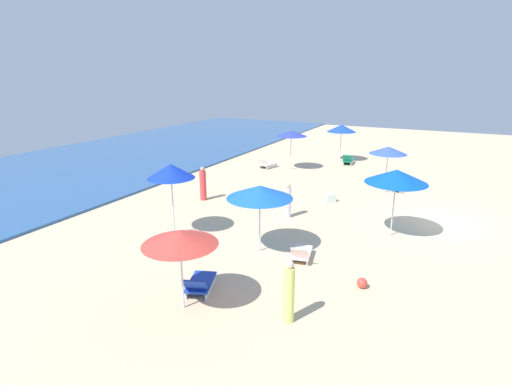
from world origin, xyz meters
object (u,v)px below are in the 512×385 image
at_px(umbrella_3, 342,128).
at_px(beachgoer_1, 203,185).
at_px(beachgoer_2, 287,201).
at_px(lounge_chair_0_0, 200,284).
at_px(beach_ball_1, 362,283).
at_px(umbrella_1, 260,192).
at_px(lounge_chair_3_0, 348,160).
at_px(umbrella_6, 171,171).
at_px(lounge_chair_5_0, 400,187).
at_px(beachgoer_0, 289,293).
at_px(umbrella_0, 180,238).
at_px(cooler_box_0, 330,198).
at_px(lounge_chair_4_0, 267,164).
at_px(umbrella_2, 396,176).
at_px(umbrella_4, 291,133).
at_px(lounge_chair_5_1, 386,183).
at_px(umbrella_5, 388,150).
at_px(lounge_chair_1_0, 301,253).

distance_m(umbrella_3, beachgoer_1, 12.69).
bearing_deg(beachgoer_2, lounge_chair_0_0, 140.62).
distance_m(beachgoer_1, beach_ball_1, 10.35).
bearing_deg(umbrella_1, beach_ball_1, -103.82).
bearing_deg(lounge_chair_3_0, umbrella_6, 74.83).
distance_m(lounge_chair_5_0, umbrella_6, 12.61).
bearing_deg(umbrella_6, beachgoer_0, -118.24).
bearing_deg(umbrella_0, cooler_box_0, -4.39).
bearing_deg(lounge_chair_4_0, umbrella_3, -117.23).
bearing_deg(umbrella_2, cooler_box_0, 47.97).
xyz_separation_m(umbrella_3, umbrella_4, (-4.00, 2.19, 0.02)).
bearing_deg(lounge_chair_3_0, umbrella_4, 42.94).
bearing_deg(umbrella_2, lounge_chair_4_0, 48.10).
xyz_separation_m(lounge_chair_0_0, cooler_box_0, (9.89, -0.89, -0.07)).
bearing_deg(umbrella_4, beach_ball_1, -149.93).
height_order(umbrella_4, lounge_chair_4_0, umbrella_4).
distance_m(lounge_chair_4_0, cooler_box_0, 7.90).
distance_m(lounge_chair_5_1, beach_ball_1, 11.58).
height_order(lounge_chair_5_0, beachgoer_1, beachgoer_1).
distance_m(umbrella_1, umbrella_6, 3.69).
bearing_deg(umbrella_0, beachgoer_1, 30.77).
distance_m(umbrella_4, beach_ball_1, 15.32).
xyz_separation_m(umbrella_0, umbrella_6, (4.04, 3.44, 0.52)).
height_order(umbrella_1, umbrella_6, umbrella_6).
height_order(lounge_chair_0_0, beachgoer_1, beachgoer_1).
bearing_deg(beach_ball_1, beachgoer_2, 43.01).
height_order(lounge_chair_3_0, lounge_chair_5_1, lounge_chair_3_0).
relative_size(umbrella_5, beachgoer_1, 1.46).
bearing_deg(umbrella_2, umbrella_0, 151.51).
bearing_deg(umbrella_5, umbrella_3, 32.61).
distance_m(lounge_chair_3_0, umbrella_5, 7.16).
distance_m(umbrella_0, umbrella_6, 5.33).
bearing_deg(umbrella_5, beachgoer_0, 179.19).
height_order(umbrella_0, lounge_chair_5_1, umbrella_0).
relative_size(umbrella_1, beach_ball_1, 7.77).
bearing_deg(lounge_chair_5_0, umbrella_5, 61.94).
height_order(lounge_chair_0_0, beachgoer_2, beachgoer_2).
distance_m(umbrella_1, umbrella_5, 9.88).
distance_m(lounge_chair_4_0, lounge_chair_5_1, 7.98).
relative_size(umbrella_6, beachgoer_2, 1.81).
bearing_deg(lounge_chair_5_1, beach_ball_1, 88.80).
bearing_deg(lounge_chair_4_0, lounge_chair_1_0, 133.75).
bearing_deg(umbrella_5, lounge_chair_5_0, -51.58).
bearing_deg(umbrella_6, umbrella_2, -64.23).
bearing_deg(lounge_chair_3_0, beachgoer_0, 95.29).
relative_size(umbrella_2, lounge_chair_4_0, 1.81).
xyz_separation_m(lounge_chair_5_0, umbrella_6, (-10.19, 7.08, 2.28)).
distance_m(lounge_chair_3_0, beachgoer_2, 11.79).
relative_size(lounge_chair_4_0, beachgoer_0, 0.86).
bearing_deg(lounge_chair_5_0, cooler_box_0, 74.48).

